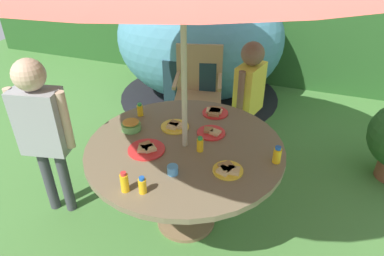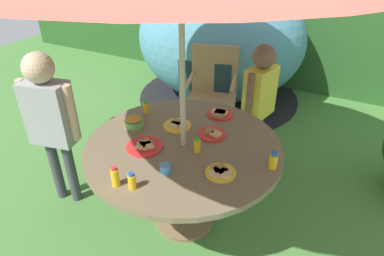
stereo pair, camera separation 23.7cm
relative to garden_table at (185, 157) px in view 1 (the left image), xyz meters
name	(u,v)px [view 1 (the left image)]	position (x,y,z in m)	size (l,w,h in m)	color
ground_plane	(186,221)	(0.00, 0.00, -0.63)	(10.00, 10.00, 0.02)	#477A38
hedge_backdrop	(266,3)	(0.00, 3.15, 0.42)	(9.00, 0.70, 2.07)	#285623
garden_table	(185,157)	(0.00, 0.00, 0.00)	(1.35, 1.35, 0.72)	brown
wooden_chair	(199,87)	(-0.34, 1.30, -0.09)	(0.57, 0.54, 0.95)	tan
dome_tent	(200,40)	(-0.62, 2.17, 0.13)	(2.43, 2.43, 1.52)	teal
child_in_yellow_shirt	(249,89)	(0.24, 0.96, 0.13)	(0.24, 0.39, 1.18)	#3F3F47
child_in_grey_shirt	(41,122)	(-1.00, -0.20, 0.20)	(0.43, 0.25, 1.28)	#3F3F47
snack_bowl	(131,125)	(-0.44, 0.06, 0.14)	(0.14, 0.14, 0.08)	#66B259
plate_center_front	(146,149)	(-0.22, -0.14, 0.12)	(0.25, 0.25, 0.03)	red
plate_near_left	(211,132)	(0.13, 0.20, 0.11)	(0.20, 0.20, 0.03)	red
plate_center_back	(228,170)	(0.35, -0.18, 0.12)	(0.19, 0.19, 0.03)	yellow
plate_far_right	(215,112)	(0.07, 0.49, 0.12)	(0.20, 0.20, 0.03)	red
plate_mid_left	(175,126)	(-0.15, 0.19, 0.12)	(0.21, 0.21, 0.03)	yellow
juice_bottle_near_right	(277,155)	(0.61, 0.02, 0.16)	(0.05, 0.05, 0.12)	yellow
juice_bottle_far_left	(200,144)	(0.12, -0.03, 0.15)	(0.05, 0.05, 0.11)	yellow
juice_bottle_mid_right	(142,185)	(-0.06, -0.52, 0.15)	(0.05, 0.05, 0.11)	yellow
juice_bottle_front_edge	(124,182)	(-0.16, -0.54, 0.17)	(0.05, 0.05, 0.13)	yellow
juice_bottle_back_edge	(140,110)	(-0.47, 0.27, 0.15)	(0.05, 0.05, 0.10)	yellow
cup_near	(173,170)	(0.04, -0.31, 0.13)	(0.07, 0.07, 0.06)	#4C99D8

